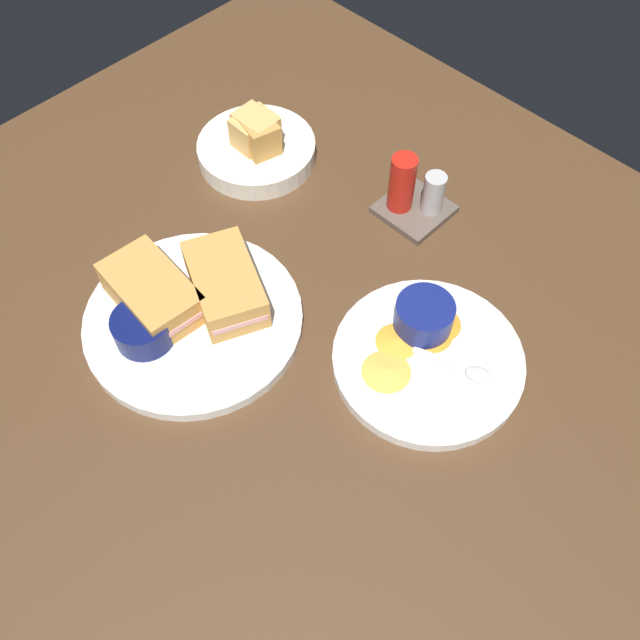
{
  "coord_description": "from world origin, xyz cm",
  "views": [
    {
      "loc": [
        40.99,
        -32.02,
        73.27
      ],
      "look_at": [
        7.64,
        1.74,
        3.0
      ],
      "focal_mm": 39.28,
      "sensor_mm": 36.0,
      "label": 1
    }
  ],
  "objects_px": {
    "ramekin_dark_sauce": "(143,328)",
    "spoon_by_gravy_ramekin": "(468,371)",
    "spoon_by_dark_ramekin": "(185,310)",
    "plate_chips_companion": "(428,360)",
    "condiment_caddy": "(413,194)",
    "plate_sandwich_main": "(194,320)",
    "sandwich_half_near": "(225,284)",
    "sandwich_half_far": "(152,293)",
    "ramekin_light_gravy": "(424,315)",
    "bread_basket_rear": "(257,145)"
  },
  "relations": [
    {
      "from": "ramekin_dark_sauce",
      "to": "bread_basket_rear",
      "type": "bearing_deg",
      "value": 114.76
    },
    {
      "from": "ramekin_light_gravy",
      "to": "bread_basket_rear",
      "type": "xyz_separation_m",
      "value": [
        -0.37,
        0.07,
        -0.01
      ]
    },
    {
      "from": "plate_chips_companion",
      "to": "bread_basket_rear",
      "type": "distance_m",
      "value": 0.42
    },
    {
      "from": "ramekin_dark_sauce",
      "to": "spoon_by_gravy_ramekin",
      "type": "relative_size",
      "value": 0.74
    },
    {
      "from": "plate_sandwich_main",
      "to": "sandwich_half_near",
      "type": "relative_size",
      "value": 1.82
    },
    {
      "from": "spoon_by_dark_ramekin",
      "to": "plate_chips_companion",
      "type": "xyz_separation_m",
      "value": [
        0.26,
        0.16,
        -0.01
      ]
    },
    {
      "from": "ramekin_light_gravy",
      "to": "spoon_by_dark_ramekin",
      "type": "bearing_deg",
      "value": -139.2
    },
    {
      "from": "sandwich_half_near",
      "to": "sandwich_half_far",
      "type": "xyz_separation_m",
      "value": [
        -0.05,
        -0.07,
        0.0
      ]
    },
    {
      "from": "ramekin_dark_sauce",
      "to": "ramekin_light_gravy",
      "type": "xyz_separation_m",
      "value": [
        0.23,
        0.25,
        0.0
      ]
    },
    {
      "from": "spoon_by_dark_ramekin",
      "to": "bread_basket_rear",
      "type": "bearing_deg",
      "value": 120.16
    },
    {
      "from": "sandwich_half_far",
      "to": "spoon_by_dark_ramekin",
      "type": "relative_size",
      "value": 1.39
    },
    {
      "from": "plate_chips_companion",
      "to": "condiment_caddy",
      "type": "xyz_separation_m",
      "value": [
        -0.18,
        0.18,
        0.03
      ]
    },
    {
      "from": "plate_chips_companion",
      "to": "spoon_by_gravy_ramekin",
      "type": "height_order",
      "value": "spoon_by_gravy_ramekin"
    },
    {
      "from": "ramekin_dark_sauce",
      "to": "plate_chips_companion",
      "type": "bearing_deg",
      "value": 40.0
    },
    {
      "from": "spoon_by_dark_ramekin",
      "to": "spoon_by_gravy_ramekin",
      "type": "relative_size",
      "value": 1.01
    },
    {
      "from": "plate_sandwich_main",
      "to": "sandwich_half_far",
      "type": "bearing_deg",
      "value": -156.76
    },
    {
      "from": "plate_chips_companion",
      "to": "condiment_caddy",
      "type": "distance_m",
      "value": 0.25
    },
    {
      "from": "sandwich_half_far",
      "to": "ramekin_light_gravy",
      "type": "relative_size",
      "value": 1.92
    },
    {
      "from": "ramekin_light_gravy",
      "to": "ramekin_dark_sauce",
      "type": "bearing_deg",
      "value": -132.45
    },
    {
      "from": "plate_sandwich_main",
      "to": "sandwich_half_far",
      "type": "distance_m",
      "value": 0.06
    },
    {
      "from": "sandwich_half_far",
      "to": "spoon_by_gravy_ramekin",
      "type": "bearing_deg",
      "value": 30.14
    },
    {
      "from": "plate_chips_companion",
      "to": "spoon_by_dark_ramekin",
      "type": "bearing_deg",
      "value": -147.58
    },
    {
      "from": "spoon_by_dark_ramekin",
      "to": "condiment_caddy",
      "type": "bearing_deg",
      "value": 76.64
    },
    {
      "from": "ramekin_dark_sauce",
      "to": "ramekin_light_gravy",
      "type": "height_order",
      "value": "ramekin_light_gravy"
    },
    {
      "from": "ramekin_dark_sauce",
      "to": "sandwich_half_far",
      "type": "bearing_deg",
      "value": 128.71
    },
    {
      "from": "sandwich_half_near",
      "to": "ramekin_dark_sauce",
      "type": "xyz_separation_m",
      "value": [
        -0.02,
        -0.11,
        -0.0
      ]
    },
    {
      "from": "sandwich_half_near",
      "to": "bread_basket_rear",
      "type": "height_order",
      "value": "bread_basket_rear"
    },
    {
      "from": "spoon_by_gravy_ramekin",
      "to": "condiment_caddy",
      "type": "xyz_separation_m",
      "value": [
        -0.22,
        0.16,
        0.01
      ]
    },
    {
      "from": "sandwich_half_far",
      "to": "spoon_by_dark_ramekin",
      "type": "distance_m",
      "value": 0.05
    },
    {
      "from": "plate_sandwich_main",
      "to": "ramekin_light_gravy",
      "type": "xyz_separation_m",
      "value": [
        0.21,
        0.19,
        0.03
      ]
    },
    {
      "from": "sandwich_half_far",
      "to": "plate_chips_companion",
      "type": "xyz_separation_m",
      "value": [
        0.29,
        0.18,
        -0.03
      ]
    },
    {
      "from": "sandwich_half_near",
      "to": "ramekin_dark_sauce",
      "type": "bearing_deg",
      "value": -101.64
    },
    {
      "from": "plate_sandwich_main",
      "to": "ramekin_dark_sauce",
      "type": "height_order",
      "value": "ramekin_dark_sauce"
    },
    {
      "from": "sandwich_half_near",
      "to": "spoon_by_gravy_ramekin",
      "type": "bearing_deg",
      "value": 23.66
    },
    {
      "from": "sandwich_half_far",
      "to": "plate_sandwich_main",
      "type": "bearing_deg",
      "value": 23.24
    },
    {
      "from": "spoon_by_dark_ramekin",
      "to": "sandwich_half_far",
      "type": "bearing_deg",
      "value": -153.37
    },
    {
      "from": "bread_basket_rear",
      "to": "plate_sandwich_main",
      "type": "bearing_deg",
      "value": -57.7
    },
    {
      "from": "ramekin_dark_sauce",
      "to": "plate_chips_companion",
      "type": "distance_m",
      "value": 0.34
    },
    {
      "from": "plate_sandwich_main",
      "to": "bread_basket_rear",
      "type": "height_order",
      "value": "bread_basket_rear"
    },
    {
      "from": "bread_basket_rear",
      "to": "condiment_caddy",
      "type": "height_order",
      "value": "condiment_caddy"
    },
    {
      "from": "sandwich_half_near",
      "to": "plate_chips_companion",
      "type": "distance_m",
      "value": 0.27
    },
    {
      "from": "spoon_by_dark_ramekin",
      "to": "spoon_by_gravy_ramekin",
      "type": "xyz_separation_m",
      "value": [
        0.3,
        0.18,
        0.0
      ]
    },
    {
      "from": "bread_basket_rear",
      "to": "plate_chips_companion",
      "type": "bearing_deg",
      "value": -13.24
    },
    {
      "from": "sandwich_half_far",
      "to": "bread_basket_rear",
      "type": "height_order",
      "value": "bread_basket_rear"
    },
    {
      "from": "spoon_by_dark_ramekin",
      "to": "ramekin_light_gravy",
      "type": "relative_size",
      "value": 1.38
    },
    {
      "from": "ramekin_light_gravy",
      "to": "sandwich_half_near",
      "type": "bearing_deg",
      "value": -145.98
    },
    {
      "from": "plate_sandwich_main",
      "to": "spoon_by_gravy_ramekin",
      "type": "height_order",
      "value": "spoon_by_gravy_ramekin"
    },
    {
      "from": "sandwich_half_far",
      "to": "spoon_by_gravy_ramekin",
      "type": "distance_m",
      "value": 0.39
    },
    {
      "from": "sandwich_half_near",
      "to": "condiment_caddy",
      "type": "distance_m",
      "value": 0.29
    },
    {
      "from": "spoon_by_dark_ramekin",
      "to": "bread_basket_rear",
      "type": "relative_size",
      "value": 0.57
    }
  ]
}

